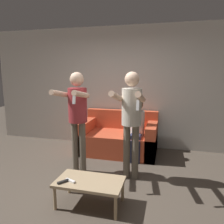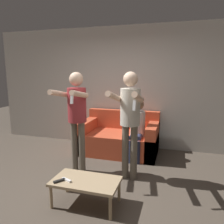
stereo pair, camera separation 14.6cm
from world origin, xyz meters
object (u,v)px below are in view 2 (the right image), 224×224
(coffee_table, at_px, (86,183))
(remote_near, at_px, (59,181))
(person_standing_left, at_px, (77,111))
(person_seated, at_px, (137,126))
(remote_far, at_px, (67,180))
(person_standing_right, at_px, (130,114))
(couch, at_px, (120,139))

(coffee_table, height_order, remote_near, remote_near)
(person_standing_left, height_order, person_seated, person_standing_left)
(person_standing_left, distance_m, remote_near, 1.24)
(coffee_table, xyz_separation_m, remote_far, (-0.23, -0.09, 0.05))
(coffee_table, relative_size, remote_near, 6.12)
(person_standing_left, bearing_deg, person_standing_right, -0.37)
(person_standing_left, height_order, coffee_table, person_standing_left)
(person_standing_right, height_order, person_seated, person_standing_right)
(couch, relative_size, remote_near, 11.39)
(person_seated, bearing_deg, remote_far, -107.44)
(person_seated, distance_m, coffee_table, 1.80)
(couch, height_order, remote_far, couch)
(couch, bearing_deg, person_standing_left, -111.98)
(person_standing_right, bearing_deg, coffee_table, -114.39)
(person_standing_right, relative_size, person_seated, 1.43)
(couch, bearing_deg, remote_near, -96.44)
(person_standing_left, relative_size, remote_near, 12.12)
(person_standing_left, bearing_deg, remote_near, -77.86)
(person_standing_right, bearing_deg, couch, 111.90)
(person_standing_left, xyz_separation_m, person_seated, (0.86, 0.88, -0.41))
(couch, relative_size, coffee_table, 1.86)
(couch, relative_size, remote_far, 10.48)
(couch, relative_size, person_seated, 1.34)
(couch, xyz_separation_m, coffee_table, (0.07, -1.96, 0.01))
(person_standing_left, bearing_deg, coffee_table, -58.88)
(person_standing_right, height_order, coffee_table, person_standing_right)
(couch, xyz_separation_m, person_standing_left, (-0.45, -1.11, 0.77))
(person_seated, bearing_deg, remote_near, -109.18)
(person_standing_right, height_order, remote_far, person_standing_right)
(coffee_table, bearing_deg, couch, 91.91)
(person_standing_left, distance_m, person_standing_right, 0.90)
(person_standing_left, xyz_separation_m, remote_near, (0.21, -0.99, -0.71))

